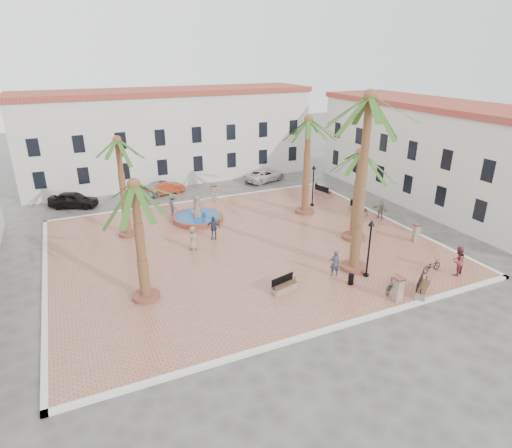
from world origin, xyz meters
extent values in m
plane|color=#56544F|center=(0.00, 0.00, 0.00)|extent=(120.00, 120.00, 0.00)
cube|color=#AE6B53|center=(0.00, 0.00, 0.07)|extent=(26.00, 22.00, 0.15)
cube|color=silver|center=(0.00, 11.00, 0.08)|extent=(26.30, 0.30, 0.16)
cube|color=silver|center=(0.00, -11.00, 0.08)|extent=(26.30, 0.30, 0.16)
cube|color=silver|center=(13.00, 0.00, 0.08)|extent=(0.30, 22.30, 0.16)
cube|color=silver|center=(-13.00, 0.00, 0.08)|extent=(0.30, 22.30, 0.16)
cube|color=silver|center=(0.00, 20.00, 4.50)|extent=(30.00, 7.00, 9.00)
cube|color=#9E3E2D|center=(0.00, 20.00, 9.25)|extent=(30.40, 7.40, 0.50)
cube|color=black|center=(-13.12, 16.52, 2.20)|extent=(1.00, 0.12, 1.60)
cube|color=black|center=(-9.38, 16.52, 2.20)|extent=(1.00, 0.12, 1.60)
cube|color=black|center=(-5.62, 16.52, 2.20)|extent=(1.00, 0.12, 1.60)
cube|color=black|center=(-1.88, 16.52, 2.20)|extent=(1.00, 0.12, 1.60)
cube|color=black|center=(1.88, 16.52, 2.20)|extent=(1.00, 0.12, 1.60)
cube|color=black|center=(5.62, 16.52, 2.20)|extent=(1.00, 0.12, 1.60)
cube|color=black|center=(9.38, 16.52, 2.20)|extent=(1.00, 0.12, 1.60)
cube|color=black|center=(13.12, 16.52, 2.20)|extent=(1.00, 0.12, 1.60)
cube|color=black|center=(-13.12, 16.52, 5.20)|extent=(1.00, 0.12, 1.60)
cube|color=black|center=(-9.38, 16.52, 5.20)|extent=(1.00, 0.12, 1.60)
cube|color=black|center=(-5.62, 16.52, 5.20)|extent=(1.00, 0.12, 1.60)
cube|color=black|center=(-1.88, 16.52, 5.20)|extent=(1.00, 0.12, 1.60)
cube|color=black|center=(1.88, 16.52, 5.20)|extent=(1.00, 0.12, 1.60)
cube|color=black|center=(5.62, 16.52, 5.20)|extent=(1.00, 0.12, 1.60)
cube|color=black|center=(9.38, 16.52, 5.20)|extent=(1.00, 0.12, 1.60)
cube|color=black|center=(13.12, 16.52, 5.20)|extent=(1.00, 0.12, 1.60)
cube|color=silver|center=(20.00, 2.00, 4.25)|extent=(7.00, 26.00, 8.50)
cube|color=#9E3E2D|center=(20.00, 2.00, 8.75)|extent=(7.40, 26.40, 0.50)
cube|color=black|center=(16.54, -5.77, 2.20)|extent=(0.12, 1.00, 1.60)
cube|color=black|center=(16.54, -2.06, 2.20)|extent=(0.12, 1.00, 1.60)
cube|color=black|center=(16.54, 1.65, 2.20)|extent=(0.12, 1.00, 1.60)
cube|color=black|center=(16.54, 5.37, 2.20)|extent=(0.12, 1.00, 1.60)
cube|color=black|center=(16.54, 9.08, 2.20)|extent=(0.12, 1.00, 1.60)
cube|color=black|center=(16.54, 12.80, 2.20)|extent=(0.12, 1.00, 1.60)
cube|color=black|center=(16.54, -5.77, 5.20)|extent=(0.12, 1.00, 1.60)
cube|color=black|center=(16.54, -2.06, 5.20)|extent=(0.12, 1.00, 1.60)
cube|color=black|center=(16.54, 1.65, 5.20)|extent=(0.12, 1.00, 1.60)
cube|color=black|center=(16.54, 5.37, 5.20)|extent=(0.12, 1.00, 1.60)
cube|color=black|center=(16.54, 9.08, 5.20)|extent=(0.12, 1.00, 1.60)
cube|color=black|center=(16.54, 12.80, 5.20)|extent=(0.12, 1.00, 1.60)
cylinder|color=brown|center=(-1.53, 6.03, 0.35)|extent=(4.12, 4.12, 0.39)
cylinder|color=#194C8C|center=(-1.53, 6.03, 0.52)|extent=(3.63, 3.63, 0.06)
cylinder|color=gray|center=(-1.53, 6.03, 0.54)|extent=(0.88, 0.88, 0.79)
cylinder|color=gray|center=(-1.53, 6.03, 1.33)|extent=(0.59, 0.59, 1.18)
sphere|color=gray|center=(-1.53, 6.03, 2.06)|extent=(0.43, 0.43, 0.43)
cylinder|color=brown|center=(-7.23, 5.29, 0.26)|extent=(1.41, 1.41, 0.21)
cylinder|color=brown|center=(-7.23, 5.29, 3.86)|extent=(0.46, 0.46, 7.00)
sphere|color=brown|center=(-7.23, 5.29, 7.36)|extent=(0.62, 0.62, 0.62)
cylinder|color=brown|center=(-7.77, -4.27, 0.27)|extent=(1.55, 1.55, 0.23)
cylinder|color=brown|center=(-7.77, -4.27, 3.60)|extent=(0.50, 0.50, 6.43)
sphere|color=brown|center=(-7.77, -4.27, 6.81)|extent=(0.68, 0.68, 0.68)
cylinder|color=brown|center=(5.02, -6.27, 0.28)|extent=(1.72, 1.72, 0.26)
cylinder|color=brown|center=(5.02, -6.27, 5.61)|extent=(0.56, 0.56, 10.40)
sphere|color=brown|center=(5.02, -6.27, 10.81)|extent=(0.75, 0.75, 0.75)
cylinder|color=brown|center=(7.95, -2.28, 0.28)|extent=(1.71, 1.71, 0.26)
cylinder|color=brown|center=(7.95, -2.28, 3.50)|extent=(0.55, 0.55, 6.18)
sphere|color=brown|center=(7.95, -2.28, 6.59)|extent=(0.75, 0.75, 0.75)
cylinder|color=brown|center=(7.46, 4.01, 0.28)|extent=(1.67, 1.67, 0.25)
cylinder|color=brown|center=(7.46, 4.01, 4.23)|extent=(0.54, 0.54, 7.65)
sphere|color=brown|center=(7.46, 4.01, 8.05)|extent=(0.73, 0.73, 0.73)
cube|color=gray|center=(-0.33, -6.89, 0.34)|extent=(1.79, 0.93, 0.38)
cube|color=#56351E|center=(-0.33, -6.89, 0.56)|extent=(1.69, 0.86, 0.06)
cube|color=black|center=(-0.38, -6.69, 0.82)|extent=(1.58, 0.44, 0.48)
cylinder|color=black|center=(-1.11, -7.09, 0.67)|extent=(0.05, 0.05, 0.29)
cylinder|color=black|center=(0.46, -6.69, 0.67)|extent=(0.05, 0.05, 0.29)
cube|color=gray|center=(6.78, -10.40, 0.36)|extent=(1.86, 1.53, 0.41)
cube|color=#56351E|center=(6.78, -10.40, 0.60)|extent=(1.74, 1.43, 0.06)
cube|color=black|center=(6.65, -10.21, 0.88)|extent=(1.48, 1.05, 0.52)
cylinder|color=black|center=(6.06, -10.90, 0.72)|extent=(0.05, 0.05, 0.31)
cylinder|color=black|center=(7.50, -9.90, 0.72)|extent=(0.05, 0.05, 0.31)
cube|color=gray|center=(11.59, 1.94, 0.36)|extent=(0.61, 1.94, 0.43)
cube|color=#56351E|center=(11.59, 1.94, 0.61)|extent=(0.56, 1.83, 0.06)
cube|color=black|center=(11.35, 1.94, 0.90)|extent=(0.07, 1.82, 0.54)
cylinder|color=black|center=(11.58, 1.02, 0.74)|extent=(0.05, 0.05, 0.32)
cylinder|color=black|center=(11.60, 2.85, 0.74)|extent=(0.05, 0.05, 0.32)
cube|color=gray|center=(11.43, 7.26, 0.37)|extent=(0.99, 2.02, 0.43)
cube|color=#56351E|center=(11.43, 7.26, 0.61)|extent=(0.91, 1.90, 0.06)
cube|color=black|center=(11.20, 7.21, 0.90)|extent=(0.44, 1.80, 0.54)
cylinder|color=black|center=(11.63, 6.37, 0.74)|extent=(0.05, 0.05, 0.32)
cylinder|color=black|center=(11.24, 8.16, 0.74)|extent=(0.05, 0.05, 0.32)
cylinder|color=black|center=(5.13, -7.39, 0.22)|extent=(0.33, 0.33, 0.15)
cylinder|color=black|center=(5.13, -7.39, 1.90)|extent=(0.11, 0.11, 3.32)
cone|color=black|center=(5.13, -7.39, 3.70)|extent=(0.41, 0.41, 0.37)
sphere|color=beige|center=(5.13, -7.39, 3.57)|extent=(0.22, 0.22, 0.22)
cylinder|color=black|center=(8.98, 5.28, 0.22)|extent=(0.33, 0.33, 0.15)
cylinder|color=black|center=(8.98, 5.28, 1.90)|extent=(0.11, 0.11, 3.31)
cone|color=black|center=(8.98, 5.28, 3.69)|extent=(0.40, 0.40, 0.37)
sphere|color=beige|center=(8.98, 5.28, 3.55)|extent=(0.22, 0.22, 0.22)
cube|color=gray|center=(4.90, -10.40, 0.82)|extent=(0.44, 0.44, 1.34)
cube|color=brown|center=(4.90, -10.40, 1.55)|extent=(0.55, 0.55, 0.10)
cube|color=gray|center=(1.32, 10.05, 0.87)|extent=(0.54, 0.54, 1.45)
cube|color=brown|center=(1.32, 10.05, 1.66)|extent=(0.67, 0.67, 0.11)
cube|color=gray|center=(11.64, -4.70, 0.79)|extent=(0.48, 0.48, 1.29)
cube|color=brown|center=(11.64, -4.70, 1.49)|extent=(0.60, 0.60, 0.10)
cylinder|color=black|center=(3.65, -7.82, 0.48)|extent=(0.34, 0.34, 0.65)
imported|color=#2F3544|center=(3.37, -6.49, 0.99)|extent=(0.72, 0.60, 1.68)
imported|color=black|center=(9.22, -8.63, 0.56)|extent=(1.60, 0.69, 0.82)
imported|color=maroon|center=(10.31, -9.55, 1.09)|extent=(1.09, 0.96, 1.89)
imported|color=black|center=(5.33, -9.54, 0.67)|extent=(1.79, 1.11, 1.04)
imported|color=#8F725F|center=(-3.48, 0.77, 1.01)|extent=(1.00, 0.94, 1.71)
imported|color=#2D3F54|center=(-1.57, 1.93, 1.03)|extent=(1.11, 0.88, 1.76)
imported|color=#505156|center=(-3.10, 7.79, 1.13)|extent=(0.94, 1.38, 1.96)
imported|color=gray|center=(12.40, 0.14, 0.94)|extent=(0.69, 1.51, 1.57)
imported|color=black|center=(-10.61, 14.08, 0.72)|extent=(4.58, 3.34, 1.45)
imported|color=#AC3017|center=(-2.23, 14.54, 0.63)|extent=(4.04, 2.16, 1.26)
imported|color=#A5A6AE|center=(-2.29, 14.82, 0.65)|extent=(4.81, 3.25, 1.29)
imported|color=silver|center=(8.71, 14.59, 0.67)|extent=(5.26, 3.62, 1.34)
camera|label=1|loc=(-10.77, -25.80, 13.05)|focal=30.00mm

